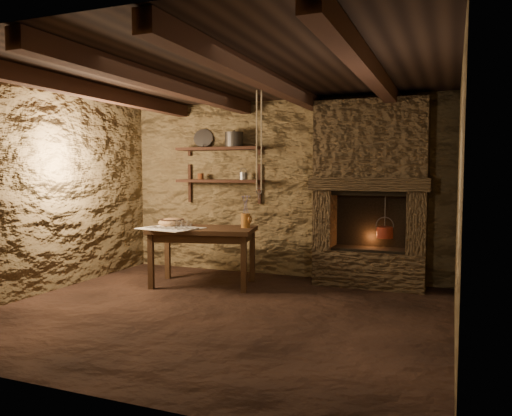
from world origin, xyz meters
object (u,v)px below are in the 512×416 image
at_px(stoneware_jug, 246,214).
at_px(red_pot, 385,232).
at_px(iron_stockpot, 234,140).
at_px(wooden_bowl, 172,223).
at_px(work_table, 203,254).

xyz_separation_m(stoneware_jug, red_pot, (1.64, 0.48, -0.21)).
xyz_separation_m(stoneware_jug, iron_stockpot, (-0.43, 0.60, 0.96)).
relative_size(stoneware_jug, iron_stockpot, 1.67).
bearing_deg(red_pot, stoneware_jug, -163.61).
bearing_deg(wooden_bowl, stoneware_jug, 9.41).
bearing_deg(red_pot, iron_stockpot, 176.68).
distance_m(stoneware_jug, iron_stockpot, 1.21).
bearing_deg(stoneware_jug, red_pot, 5.11).
xyz_separation_m(work_table, red_pot, (2.14, 0.68, 0.31)).
xyz_separation_m(work_table, wooden_bowl, (-0.47, 0.04, 0.38)).
relative_size(wooden_bowl, iron_stockpot, 1.46).
distance_m(stoneware_jug, wooden_bowl, 0.99).
relative_size(work_table, iron_stockpot, 5.73).
bearing_deg(iron_stockpot, red_pot, -3.32).
height_order(work_table, red_pot, red_pot).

